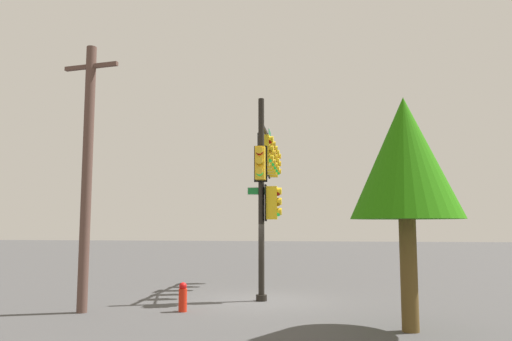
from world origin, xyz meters
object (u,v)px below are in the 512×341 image
at_px(signal_pole_assembly, 268,168).
at_px(tree_near, 405,159).
at_px(utility_pole, 87,172).
at_px(fire_hydrant, 183,297).

relative_size(signal_pole_assembly, tree_near, 1.21).
bearing_deg(utility_pole, signal_pole_assembly, -44.75).
bearing_deg(fire_hydrant, signal_pole_assembly, -24.88).
relative_size(signal_pole_assembly, utility_pole, 0.87).
bearing_deg(tree_near, fire_hydrant, 72.93).
bearing_deg(tree_near, signal_pole_assembly, 33.24).
relative_size(utility_pole, tree_near, 1.40).
xyz_separation_m(fire_hydrant, tree_near, (-1.85, -6.02, 3.64)).
xyz_separation_m(utility_pole, fire_hydrant, (0.53, -2.80, -3.61)).
height_order(signal_pole_assembly, fire_hydrant, signal_pole_assembly).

